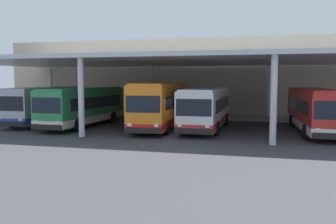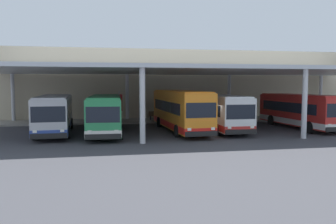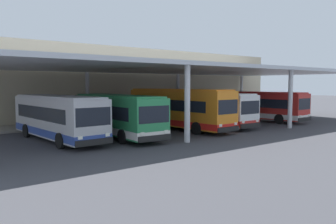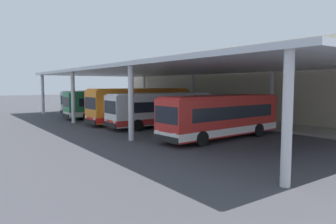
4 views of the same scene
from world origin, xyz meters
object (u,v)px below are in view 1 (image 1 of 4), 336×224
bus_second_bay (84,106)px  banner_sign (134,98)px  bench_waiting (176,110)px  trash_bin (214,111)px  bus_middle_bay (161,105)px  bus_departing (316,110)px  bus_far_bay (206,108)px  bus_nearest_bay (46,104)px

bus_second_bay → banner_sign: size_ratio=3.32×
bench_waiting → trash_bin: size_ratio=1.84×
bus_middle_bay → bus_departing: bearing=0.2°
bus_far_bay → banner_sign: banner_sign is taller
bus_middle_bay → bus_far_bay: (3.61, 0.08, -0.19)m
bus_far_bay → banner_sign: (-8.60, 7.62, 0.32)m
bus_far_bay → bus_departing: bearing=-0.3°
bench_waiting → trash_bin: (4.00, -0.07, 0.01)m
trash_bin → banner_sign: size_ratio=0.31×
bus_nearest_bay → bus_far_bay: bearing=-1.6°
trash_bin → bus_nearest_bay: bearing=-149.9°
bus_far_bay → bus_departing: (7.91, -0.04, 0.00)m
bus_middle_bay → bus_departing: size_ratio=1.07×
bus_departing → banner_sign: 18.20m
banner_sign → bus_middle_bay: bearing=-57.0°
bus_second_bay → bus_departing: (18.00, 0.52, 0.00)m
bus_nearest_bay → bus_departing: bearing=-1.1°
bus_second_bay → bench_waiting: bearing=57.9°
bus_nearest_bay → bus_middle_bay: size_ratio=0.93×
trash_bin → bench_waiting: bearing=179.0°
banner_sign → bus_nearest_bay: bearing=-128.2°
bus_second_bay → bus_far_bay: (10.09, 0.55, 0.00)m
bus_nearest_bay → bus_second_bay: 4.30m
bench_waiting → bus_nearest_bay: bearing=-140.7°
bus_second_bay → trash_bin: size_ratio=10.83×
bench_waiting → bus_far_bay: bearing=-62.6°
bus_departing → trash_bin: 11.91m
bus_far_bay → bench_waiting: bearing=117.4°
bus_departing → bus_middle_bay: bearing=-179.8°
bus_middle_bay → banner_sign: size_ratio=3.58×
trash_bin → bus_second_bay: bearing=-137.2°
bus_departing → banner_sign: banner_sign is taller
bus_far_bay → trash_bin: 8.49m
bench_waiting → bus_departing: bearing=-34.7°
bus_second_bay → bus_middle_bay: 6.51m
bus_nearest_bay → bus_second_bay: size_ratio=1.00×
bus_departing → bench_waiting: bus_departing is taller
bus_nearest_bay → banner_sign: size_ratio=3.33×
bus_nearest_bay → bench_waiting: (9.88, 8.09, -0.99)m
bus_nearest_bay → trash_bin: bus_nearest_bay is taller
bus_middle_bay → banner_sign: bearing=123.0°
bus_middle_bay → trash_bin: bus_middle_bay is taller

